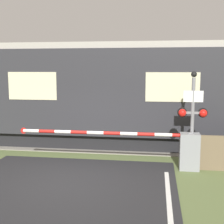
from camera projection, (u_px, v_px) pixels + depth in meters
ground_plane at (71, 180)px, 8.83m from camera, size 80.00×80.00×0.00m
track_bed at (99, 143)px, 13.10m from camera, size 36.00×3.20×0.13m
train at (46, 93)px, 13.14m from camera, size 18.89×2.76×4.10m
crossing_barrier at (174, 148)px, 9.71m from camera, size 5.80×0.44×1.18m
signal_post at (193, 114)px, 9.64m from camera, size 0.93×0.26×3.05m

